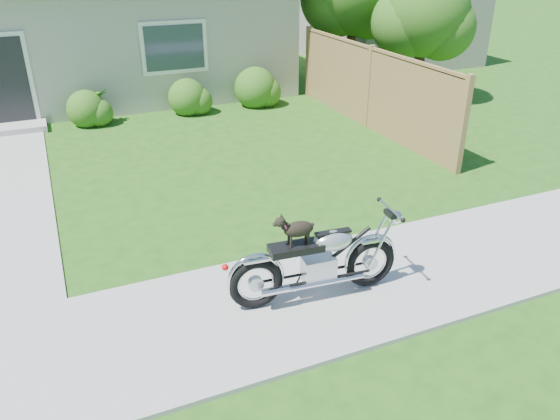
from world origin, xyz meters
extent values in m
plane|color=#235114|center=(0.00, 0.00, 0.00)|extent=(80.00, 80.00, 0.00)
cube|color=#9E9B93|center=(0.00, 0.00, 0.02)|extent=(24.00, 2.20, 0.04)
cube|color=#9E9B93|center=(-1.50, 5.00, 0.01)|extent=(1.20, 8.00, 0.03)
cube|color=#AFAC9E|center=(0.00, 12.00, 1.50)|extent=(12.00, 6.00, 3.00)
cube|color=black|center=(-1.50, 8.97, 1.05)|extent=(1.00, 0.06, 2.10)
cube|color=#9E9B93|center=(-1.50, 8.62, 0.08)|extent=(1.40, 0.70, 0.16)
cube|color=#2D3847|center=(2.50, 8.97, 1.60)|extent=(1.70, 0.05, 1.30)
cube|color=#A57B4A|center=(6.30, 5.75, 0.90)|extent=(0.08, 6.50, 1.80)
cube|color=#A57B4A|center=(6.30, 9.00, 0.95)|extent=(0.12, 0.12, 1.90)
cube|color=#A57B4A|center=(6.30, 5.75, 0.95)|extent=(0.12, 0.12, 1.90)
cube|color=#A57B4A|center=(6.30, 2.50, 0.95)|extent=(0.12, 0.12, 1.90)
cube|color=#A57B4A|center=(6.30, 5.75, 1.82)|extent=(0.08, 6.50, 0.08)
cylinder|color=#3D2B1C|center=(8.70, 7.13, 0.96)|extent=(0.28, 0.28, 1.91)
sphere|color=#305D18|center=(8.70, 7.13, 2.37)|extent=(2.30, 2.30, 2.30)
sphere|color=#305D18|center=(9.10, 6.83, 1.99)|extent=(1.68, 1.68, 1.68)
cylinder|color=#3D2B1C|center=(8.00, 9.58, 1.16)|extent=(0.28, 0.28, 2.31)
sphere|color=#305D18|center=(8.40, 9.28, 2.41)|extent=(2.04, 2.04, 2.04)
sphere|color=#305D18|center=(0.14, 8.50, 0.39)|extent=(0.93, 0.93, 0.93)
sphere|color=#305D18|center=(2.62, 8.50, 0.42)|extent=(0.98, 0.98, 0.98)
sphere|color=#305D18|center=(4.49, 8.50, 0.48)|extent=(1.12, 1.12, 1.12)
imported|color=#34621B|center=(0.51, 8.55, 0.42)|extent=(0.66, 0.66, 0.84)
torus|color=black|center=(2.70, -0.14, 0.38)|extent=(0.68, 0.17, 0.67)
torus|color=black|center=(1.20, 0.00, 0.38)|extent=(0.68, 0.17, 0.67)
cube|color=#BABBBE|center=(2.00, -0.07, 0.42)|extent=(0.42, 0.28, 0.30)
ellipsoid|color=#BABBBE|center=(2.17, -0.09, 0.79)|extent=(0.53, 0.34, 0.26)
cube|color=black|center=(1.70, -0.05, 0.78)|extent=(0.67, 0.32, 0.09)
cube|color=silver|center=(2.70, -0.14, 0.72)|extent=(0.31, 0.17, 0.03)
cube|color=silver|center=(1.20, 0.00, 0.72)|extent=(0.31, 0.17, 0.03)
cylinder|color=silver|center=(2.92, -0.16, 1.09)|extent=(0.08, 0.60, 0.03)
sphere|color=silver|center=(3.00, -0.17, 0.98)|extent=(0.18, 0.18, 0.17)
cylinder|color=silver|center=(1.99, -0.20, 0.29)|extent=(1.10, 0.16, 0.06)
ellipsoid|color=black|center=(1.73, -0.05, 1.02)|extent=(0.38, 0.20, 0.19)
sphere|color=black|center=(1.51, -0.03, 1.15)|extent=(0.13, 0.13, 0.12)
cylinder|color=black|center=(1.63, 0.00, 0.90)|extent=(0.03, 0.03, 0.15)
cylinder|color=black|center=(1.62, -0.08, 0.90)|extent=(0.03, 0.03, 0.15)
cylinder|color=black|center=(1.84, -0.02, 0.90)|extent=(0.03, 0.03, 0.15)
cylinder|color=black|center=(1.83, -0.10, 0.90)|extent=(0.03, 0.03, 0.15)
torus|color=#C73578|center=(1.56, -0.03, 1.10)|extent=(0.07, 0.11, 0.10)
camera|label=1|loc=(-0.69, -5.08, 4.04)|focal=35.00mm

